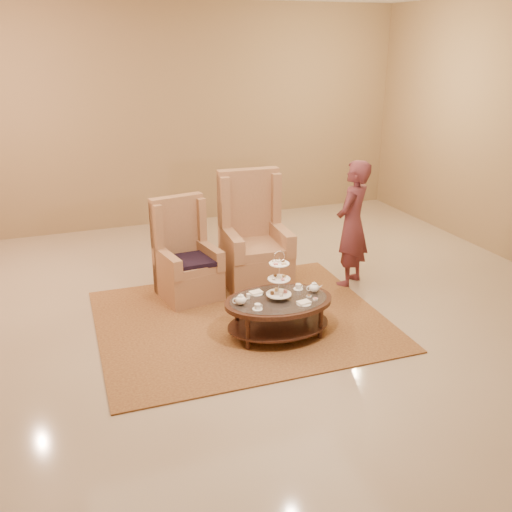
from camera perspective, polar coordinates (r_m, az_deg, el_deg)
name	(u,v)px	position (r m, az deg, el deg)	size (l,w,h in m)	color
ground	(258,323)	(6.31, 0.17, -6.72)	(8.00, 8.00, 0.00)	tan
ceiling	(258,323)	(6.31, 0.17, -6.72)	(8.00, 8.00, 0.02)	beige
wall_back	(169,117)	(9.51, -8.67, 13.57)	(8.00, 0.04, 3.50)	#977852
rug	(241,320)	(6.36, -1.54, -6.39)	(3.14, 2.64, 0.02)	olive
tea_table	(278,306)	(5.91, 2.26, -4.99)	(1.18, 0.85, 0.95)	black
armchair_left	(186,264)	(6.86, -7.06, -0.80)	(0.76, 0.78, 1.20)	#A7724E
armchair_right	(254,247)	(7.15, -0.25, 0.88)	(0.81, 0.84, 1.43)	#A7724E
person	(352,224)	(7.12, 9.60, 3.16)	(0.69, 0.65, 1.58)	#5D282E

